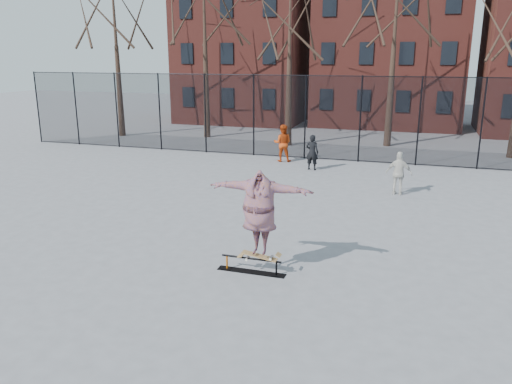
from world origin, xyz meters
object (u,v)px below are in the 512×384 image
(bystander_black, at_px, (312,152))
(bystander_white, at_px, (399,173))
(skate_rail, at_px, (251,266))
(skateboard, at_px, (259,257))
(bystander_red, at_px, (283,143))
(skater, at_px, (260,214))

(bystander_black, xyz_separation_m, bystander_white, (3.79, -3.05, 0.01))
(skate_rail, relative_size, bystander_white, 1.04)
(bystander_black, bearing_deg, skateboard, 100.93)
(skate_rail, height_order, bystander_red, bystander_red)
(skateboard, bearing_deg, bystander_black, 95.49)
(skater, distance_m, bystander_black, 11.11)
(skate_rail, relative_size, skateboard, 1.81)
(bystander_black, height_order, bystander_white, bystander_white)
(skateboard, distance_m, bystander_black, 11.10)
(skate_rail, distance_m, bystander_black, 11.09)
(skater, bearing_deg, bystander_black, 94.14)
(bystander_white, bearing_deg, bystander_red, -34.97)
(skateboard, xyz_separation_m, bystander_white, (2.73, 7.99, 0.37))
(bystander_red, bearing_deg, skateboard, 93.49)
(bystander_black, distance_m, bystander_red, 2.18)
(skate_rail, bearing_deg, bystander_red, 101.68)
(skateboard, distance_m, bystander_red, 12.72)
(skater, bearing_deg, skate_rail, 178.65)
(bystander_red, height_order, bystander_white, bystander_red)
(bystander_black, bearing_deg, bystander_white, 146.61)
(skater, bearing_deg, bystander_red, 101.19)
(bystander_white, bearing_deg, bystander_black, -34.98)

